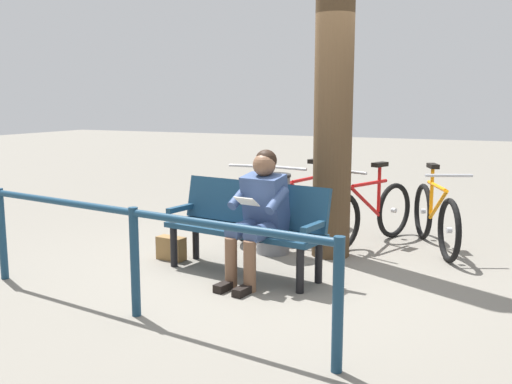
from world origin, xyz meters
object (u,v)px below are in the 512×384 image
Objects in this scene: bicycle_green at (260,204)px; litter_bin at (273,214)px; bench at (248,221)px; bicycle_red at (435,217)px; bicycle_blue at (369,214)px; tree_trunk at (334,74)px; person_reading at (259,210)px; bicycle_black at (307,208)px; handbag at (171,248)px.

litter_bin is at bearing 27.16° from bicycle_green.
bicycle_red reaches higher than bench.
bench is 1.05× the size of bicycle_blue.
bicycle_green reaches higher than bench.
tree_trunk is 1.96m from bicycle_red.
bicycle_blue is (-0.26, -0.63, -1.54)m from tree_trunk.
person_reading is 0.73× the size of bicycle_black.
bicycle_red is at bearing -146.82° from handbag.
bicycle_green is at bearing -57.31° from litter_bin.
person_reading is 4.00× the size of handbag.
tree_trunk reaches higher than bicycle_red.
litter_bin is at bearing -25.49° from bicycle_blue.
bicycle_red is 0.72m from bicycle_blue.
bicycle_blue is (0.72, 0.10, 0.00)m from bicycle_red.
tree_trunk reaches higher than bicycle_blue.
bicycle_blue is (-0.80, -1.55, -0.15)m from bench.
person_reading reaches higher than litter_bin.
bench is 1.00× the size of bicycle_black.
tree_trunk is 1.59m from litter_bin.
tree_trunk is 2.03m from bicycle_green.
bench reaches higher than litter_bin.
bicycle_blue is (-0.85, -0.79, -0.07)m from litter_bin.
person_reading is 1.83m from bicycle_black.
bicycle_black is at bearing 83.52° from bicycle_green.
litter_bin is at bearing 15.15° from tree_trunk.
bicycle_red is (-1.51, -1.65, -0.15)m from bench.
litter_bin is 0.51× the size of bicycle_green.
litter_bin is (-0.85, -0.69, 0.31)m from handbag.
bicycle_red is at bearing -123.32° from bench.
handbag is 0.19× the size of bicycle_blue.
tree_trunk is at bearing -111.23° from bench.
bicycle_black and bicycle_green have the same top height.
bicycle_green reaches higher than litter_bin.
bicycle_red and bicycle_black have the same top height.
person_reading reaches higher than bicycle_green.
handbag is at bearing -4.15° from person_reading.
bench is 2.24m from bicycle_red.
person_reading is 0.76× the size of bicycle_blue.
tree_trunk reaches higher than bench.
bicycle_red is (-1.57, -0.89, -0.07)m from litter_bin.
person_reading is at bearing 145.65° from bench.
litter_bin is 1.00m from bicycle_green.
bicycle_black reaches higher than bench.
person_reading is at bearing 166.68° from handbag.
bicycle_green is at bearing -78.97° from bicycle_black.
bicycle_red reaches higher than litter_bin.
litter_bin is (0.27, -0.96, -0.23)m from person_reading.
person_reading reaches higher than handbag.
bicycle_blue is at bearing -108.04° from bench.
bicycle_blue and bicycle_black have the same top height.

